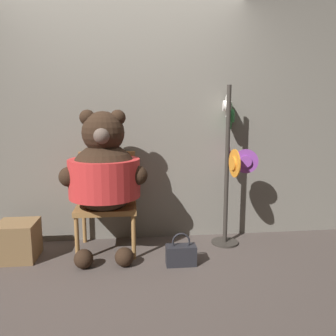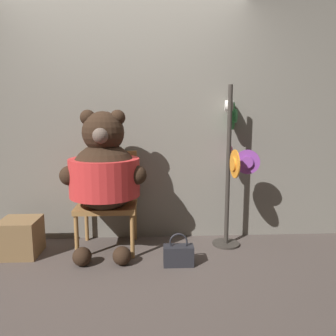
% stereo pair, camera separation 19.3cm
% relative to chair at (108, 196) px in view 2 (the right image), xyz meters
% --- Properties ---
extents(ground_plane, '(14.00, 14.00, 0.00)m').
position_rel_chair_xyz_m(ground_plane, '(0.17, -0.42, -0.52)').
color(ground_plane, '#4C423D').
extents(wall_back, '(8.00, 0.10, 2.54)m').
position_rel_chair_xyz_m(wall_back, '(0.17, 0.26, 0.75)').
color(wall_back, slate).
rests_on(wall_back, ground_plane).
extents(chair, '(0.58, 0.53, 0.97)m').
position_rel_chair_xyz_m(chair, '(0.00, 0.00, 0.00)').
color(chair, '#9E703D').
rests_on(chair, ground_plane).
extents(teddy_bear, '(0.81, 0.71, 1.39)m').
position_rel_chair_xyz_m(teddy_bear, '(-0.00, -0.18, 0.27)').
color(teddy_bear, black).
rests_on(teddy_bear, ground_plane).
extents(hat_display_rack, '(0.43, 0.64, 1.63)m').
position_rel_chair_xyz_m(hat_display_rack, '(1.26, -0.03, 0.39)').
color(hat_display_rack, '#332D28').
rests_on(hat_display_rack, ground_plane).
extents(handbag_on_ground, '(0.27, 0.13, 0.30)m').
position_rel_chair_xyz_m(handbag_on_ground, '(0.68, -0.49, -0.43)').
color(handbag_on_ground, '#232328').
rests_on(handbag_on_ground, ground_plane).
extents(wooden_crate, '(0.35, 0.35, 0.35)m').
position_rel_chair_xyz_m(wooden_crate, '(-0.82, -0.20, -0.35)').
color(wooden_crate, brown).
rests_on(wooden_crate, ground_plane).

